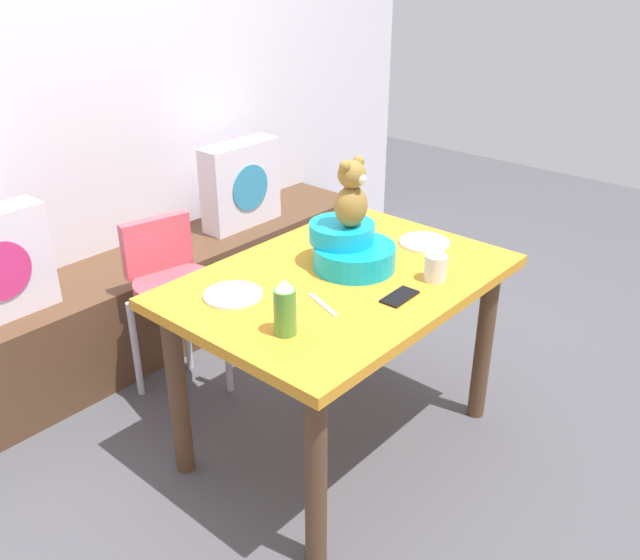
# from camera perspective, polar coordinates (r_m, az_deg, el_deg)

# --- Properties ---
(ground_plane) EXTENTS (8.00, 8.00, 0.00)m
(ground_plane) POSITION_cam_1_polar(r_m,az_deg,el_deg) (2.85, 1.55, -13.11)
(ground_plane) COLOR #4C4C51
(back_wall) EXTENTS (4.40, 0.10, 2.60)m
(back_wall) POSITION_cam_1_polar(r_m,az_deg,el_deg) (3.35, -18.37, 16.34)
(back_wall) COLOR silver
(back_wall) RESTS_ON ground_plane
(window_bench) EXTENTS (2.60, 0.44, 0.46)m
(window_bench) POSITION_cam_1_polar(r_m,az_deg,el_deg) (3.46, -13.51, -1.59)
(window_bench) COLOR brown
(window_bench) RESTS_ON ground_plane
(pillow_floral_right) EXTENTS (0.44, 0.15, 0.44)m
(pillow_floral_right) POSITION_cam_1_polar(r_m,az_deg,el_deg) (3.60, -6.63, 7.91)
(pillow_floral_right) COLOR silver
(pillow_floral_right) RESTS_ON window_bench
(dining_table) EXTENTS (1.21, 0.85, 0.74)m
(dining_table) POSITION_cam_1_polar(r_m,az_deg,el_deg) (2.50, 1.73, -1.96)
(dining_table) COLOR orange
(dining_table) RESTS_ON ground_plane
(highchair) EXTENTS (0.38, 0.50, 0.79)m
(highchair) POSITION_cam_1_polar(r_m,az_deg,el_deg) (2.91, -12.11, -0.60)
(highchair) COLOR #D84C59
(highchair) RESTS_ON ground_plane
(infant_seat_teal) EXTENTS (0.30, 0.33, 0.16)m
(infant_seat_teal) POSITION_cam_1_polar(r_m,az_deg,el_deg) (2.49, 2.53, 2.64)
(infant_seat_teal) COLOR #0FA6CE
(infant_seat_teal) RESTS_ON dining_table
(teddy_bear) EXTENTS (0.13, 0.12, 0.25)m
(teddy_bear) POSITION_cam_1_polar(r_m,az_deg,el_deg) (2.41, 2.64, 7.12)
(teddy_bear) COLOR olive
(teddy_bear) RESTS_ON infant_seat_teal
(ketchup_bottle) EXTENTS (0.07, 0.07, 0.18)m
(ketchup_bottle) POSITION_cam_1_polar(r_m,az_deg,el_deg) (2.05, -2.95, -2.37)
(ketchup_bottle) COLOR #4C8C33
(ketchup_bottle) RESTS_ON dining_table
(coffee_mug) EXTENTS (0.12, 0.08, 0.09)m
(coffee_mug) POSITION_cam_1_polar(r_m,az_deg,el_deg) (2.43, 9.65, 1.05)
(coffee_mug) COLOR silver
(coffee_mug) RESTS_ON dining_table
(dinner_plate_near) EXTENTS (0.20, 0.20, 0.01)m
(dinner_plate_near) POSITION_cam_1_polar(r_m,az_deg,el_deg) (2.74, 8.72, 3.13)
(dinner_plate_near) COLOR white
(dinner_plate_near) RESTS_ON dining_table
(dinner_plate_far) EXTENTS (0.20, 0.20, 0.01)m
(dinner_plate_far) POSITION_cam_1_polar(r_m,az_deg,el_deg) (2.32, -7.28, -1.25)
(dinner_plate_far) COLOR white
(dinner_plate_far) RESTS_ON dining_table
(cell_phone) EXTENTS (0.15, 0.07, 0.01)m
(cell_phone) POSITION_cam_1_polar(r_m,az_deg,el_deg) (2.31, 6.67, -1.39)
(cell_phone) COLOR black
(cell_phone) RESTS_ON dining_table
(table_fork) EXTENTS (0.07, 0.17, 0.01)m
(table_fork) POSITION_cam_1_polar(r_m,az_deg,el_deg) (2.25, 0.25, -2.07)
(table_fork) COLOR silver
(table_fork) RESTS_ON dining_table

